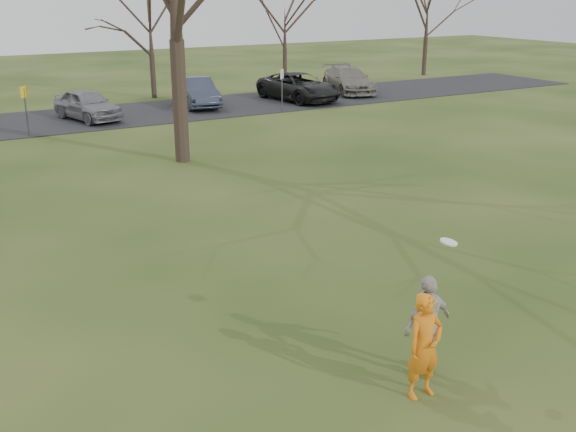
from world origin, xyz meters
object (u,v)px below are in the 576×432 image
object	(u,v)px
car_7	(349,80)
catching_play	(427,324)
player_defender	(425,346)
car_4	(87,105)
car_5	(197,92)
car_6	(299,87)

from	to	relation	value
car_7	catching_play	size ratio (longest dim) A/B	2.28
player_defender	car_4	size ratio (longest dim) A/B	0.41
car_4	car_5	distance (m)	5.89
car_7	car_5	bearing A→B (deg)	-164.30
car_5	car_7	distance (m)	9.55
car_4	car_6	distance (m)	11.38
car_7	car_6	bearing A→B (deg)	-150.58
car_4	car_7	xyz separation A→B (m)	(15.37, 1.06, 0.03)
car_5	catching_play	size ratio (longest dim) A/B	2.00
car_4	car_7	bearing A→B (deg)	-10.92
car_6	catching_play	xyz separation A→B (m)	(-12.25, -24.51, 0.11)
car_4	catching_play	world-z (taller)	catching_play
car_4	car_6	world-z (taller)	car_6
car_5	player_defender	bearing A→B (deg)	-96.94
car_4	car_5	world-z (taller)	car_5
car_6	catching_play	size ratio (longest dim) A/B	2.39
player_defender	car_6	bearing A→B (deg)	63.06
car_5	car_6	xyz separation A→B (m)	(5.56, -0.91, 0.01)
player_defender	car_7	xyz separation A→B (m)	(16.68, 25.99, -0.07)
player_defender	car_4	bearing A→B (deg)	87.01
car_6	car_7	bearing A→B (deg)	7.50
car_6	catching_play	distance (m)	27.40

